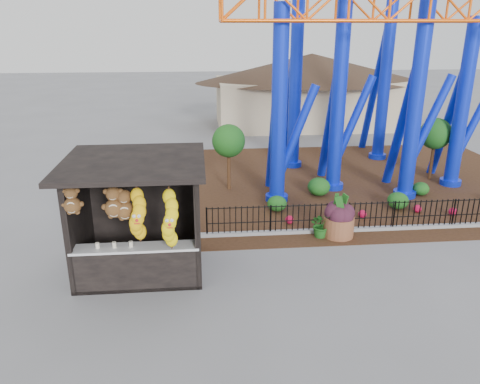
{
  "coord_description": "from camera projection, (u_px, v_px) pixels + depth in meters",
  "views": [
    {
      "loc": [
        -1.39,
        -10.36,
        6.23
      ],
      "look_at": [
        -0.3,
        1.5,
        2.0
      ],
      "focal_mm": 35.0,
      "sensor_mm": 36.0,
      "label": 1
    }
  ],
  "objects": [
    {
      "name": "landscaping",
      "position": [
        358.0,
        195.0,
        17.39
      ],
      "size": [
        8.85,
        3.23,
        0.7
      ],
      "color": "#194E16",
      "rests_on": "mulch_bed"
    },
    {
      "name": "ground",
      "position": [
        257.0,
        285.0,
        11.92
      ],
      "size": [
        120.0,
        120.0,
        0.0
      ],
      "primitive_type": "plane",
      "color": "slate",
      "rests_on": "ground"
    },
    {
      "name": "mulch_bed",
      "position": [
        327.0,
        182.0,
        19.77
      ],
      "size": [
        18.0,
        12.0,
        0.02
      ],
      "primitive_type": "cube",
      "color": "#331E11",
      "rests_on": "ground"
    },
    {
      "name": "pavilion",
      "position": [
        311.0,
        78.0,
        30.18
      ],
      "size": [
        15.0,
        15.0,
        4.8
      ],
      "color": "#BFAD8C",
      "rests_on": "ground"
    },
    {
      "name": "planter_foliage",
      "position": [
        340.0,
        207.0,
        14.38
      ],
      "size": [
        0.7,
        0.7,
        0.64
      ],
      "primitive_type": "ellipsoid",
      "color": "#331421",
      "rests_on": "terracotta_planter"
    },
    {
      "name": "roller_coaster",
      "position": [
        364.0,
        20.0,
        17.93
      ],
      "size": [
        11.0,
        6.37,
        10.82
      ],
      "color": "#0D26DD",
      "rests_on": "ground"
    },
    {
      "name": "terracotta_planter",
      "position": [
        338.0,
        226.0,
        14.6
      ],
      "size": [
        0.99,
        0.99,
        0.66
      ],
      "primitive_type": "cylinder",
      "rotation": [
        0.0,
        0.0,
        0.04
      ],
      "color": "brown",
      "rests_on": "ground"
    },
    {
      "name": "potted_plant",
      "position": [
        322.0,
        225.0,
        14.53
      ],
      "size": [
        0.75,
        0.65,
        0.81
      ],
      "primitive_type": "imported",
      "rotation": [
        0.0,
        0.0,
        0.03
      ],
      "color": "#204D16",
      "rests_on": "ground"
    },
    {
      "name": "prize_booth",
      "position": [
        138.0,
        220.0,
        12.0
      ],
      "size": [
        3.5,
        3.4,
        3.12
      ],
      "color": "black",
      "rests_on": "ground"
    },
    {
      "name": "curb",
      "position": [
        369.0,
        229.0,
        15.06
      ],
      "size": [
        18.0,
        0.18,
        0.12
      ],
      "primitive_type": "cube",
      "color": "gray",
      "rests_on": "ground"
    },
    {
      "name": "picket_fence",
      "position": [
        397.0,
        215.0,
        14.99
      ],
      "size": [
        12.2,
        0.06,
        1.0
      ],
      "primitive_type": null,
      "color": "black",
      "rests_on": "ground"
    }
  ]
}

